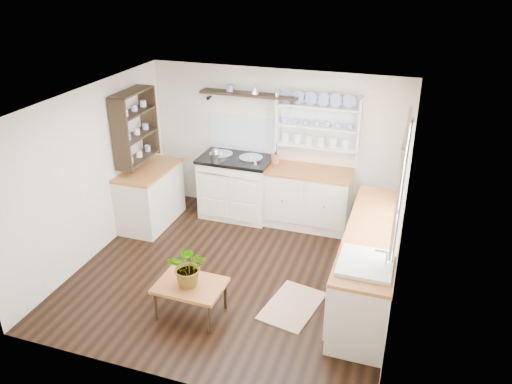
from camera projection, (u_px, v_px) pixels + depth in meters
floor at (234, 273)px, 6.55m from camera, size 4.00×3.80×0.01m
wall_back at (276, 143)px, 7.69m from camera, size 4.00×0.02×2.30m
wall_right at (402, 219)px, 5.49m from camera, size 0.02×3.80×2.30m
wall_left at (92, 174)px, 6.63m from camera, size 0.02×3.80×2.30m
ceiling at (231, 102)px, 5.56m from camera, size 4.00×3.80×0.01m
window at (403, 179)px, 5.45m from camera, size 0.08×1.55×1.22m
aga_cooker at (236, 186)px, 7.84m from camera, size 1.10×0.76×1.01m
back_cabinets at (308, 197)px, 7.56m from camera, size 1.27×0.63×0.90m
right_cabinets at (370, 262)px, 5.96m from camera, size 0.62×2.43×0.90m
belfast_sink at (364, 273)px, 5.17m from camera, size 0.55×0.60×0.45m
left_cabinets at (150, 195)px, 7.61m from camera, size 0.62×1.13×0.90m
plate_rack at (319, 123)px, 7.30m from camera, size 1.20×0.22×0.90m
high_shelf at (249, 95)px, 7.37m from camera, size 1.50×0.29×0.16m
left_shelving at (135, 126)px, 7.18m from camera, size 0.28×0.80×1.05m
kettle at (216, 155)px, 7.59m from camera, size 0.16×0.16×0.20m
utensil_crock at (275, 159)px, 7.56m from camera, size 0.12×0.12×0.14m
center_table at (190, 287)px, 5.66m from camera, size 0.78×0.56×0.42m
potted_plant at (189, 266)px, 5.53m from camera, size 0.52×0.47×0.49m
floor_rug at (292, 306)px, 5.93m from camera, size 0.70×0.94×0.02m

